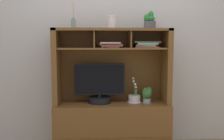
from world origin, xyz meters
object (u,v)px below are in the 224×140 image
Objects in this scene: potted_succulent at (150,22)px; ceramic_vase at (112,22)px; media_console at (112,114)px; magazine_stack_left at (146,44)px; tv_monitor at (99,87)px; potted_orchid at (134,98)px; diffuser_bottle at (74,23)px; potted_fern at (147,95)px; magazine_stack_centre at (111,45)px.

potted_succulent is 0.44m from ceramic_vase.
media_console reaches higher than magazine_stack_left.
media_console is at bearing 2.54° from tv_monitor.
tv_monitor is at bearing 179.38° from potted_succulent.
magazine_stack_left is 0.48m from ceramic_vase.
diffuser_bottle reaches higher than potted_orchid.
potted_succulent is at bearing 0.27° from diffuser_bottle.
potted_fern is 0.93× the size of potted_succulent.
media_console is at bearing -90.00° from ceramic_vase.
ceramic_vase is (0.00, 0.01, 1.10)m from media_console.
tv_monitor is 0.82m from diffuser_bottle.
magazine_stack_centre is at bearing 179.35° from potted_succulent.
tv_monitor is at bearing 2.05° from diffuser_bottle.
potted_orchid is at bearing -0.19° from tv_monitor.
potted_succulent reaches higher than media_console.
potted_succulent reaches higher than potted_orchid.
potted_orchid is 2.09× the size of ceramic_vase.
magazine_stack_centre is (0.14, -0.00, 0.51)m from tv_monitor.
magazine_stack_left is 1.06× the size of magazine_stack_centre.
magazine_stack_left is 0.27m from potted_succulent.
diffuser_bottle is at bearing 178.49° from magazine_stack_left.
potted_fern is 0.61m from magazine_stack_left.
magazine_stack_left is (-0.02, 0.00, 0.61)m from potted_fern.
tv_monitor is 0.76m from magazine_stack_left.
potted_succulent is (0.17, -0.00, 0.92)m from potted_orchid.
potted_succulent is at bearing 54.10° from potted_fern.
magazine_stack_left is at bearing -6.69° from ceramic_vase.
potted_succulent is (0.89, 0.00, 0.02)m from diffuser_bottle.
potted_orchid is 1.47× the size of potted_succulent.
potted_fern is 0.67× the size of magazine_stack_centre.
potted_succulent is (0.04, 0.03, 0.27)m from magazine_stack_left.
magazine_stack_centre reaches higher than tv_monitor.
tv_monitor is 0.79m from ceramic_vase.
diffuser_bottle is (-0.45, -0.02, 1.09)m from media_console.
magazine_stack_left reaches higher than magazine_stack_centre.
magazine_stack_centre reaches higher than potted_orchid.
ceramic_vase reaches higher than magazine_stack_left.
potted_orchid is 0.99× the size of magazine_stack_left.
media_console reaches higher than potted_orchid.
media_console is 4.95× the size of diffuser_bottle.
media_console reaches higher than tv_monitor.
magazine_stack_left is at bearing -3.40° from tv_monitor.
potted_succulent is (0.46, -0.01, 0.27)m from magazine_stack_centre.
magazine_stack_centre is at bearing 1.24° from diffuser_bottle.
potted_succulent is (0.60, -0.01, 0.78)m from tv_monitor.
magazine_stack_left reaches higher than tv_monitor.
diffuser_bottle reaches higher than magazine_stack_left.
media_console is at bearing 2.22° from diffuser_bottle.
potted_fern is at bearing -4.29° from magazine_stack_centre.
tv_monitor is 4.15× the size of ceramic_vase.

